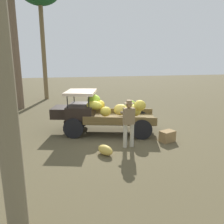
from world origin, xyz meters
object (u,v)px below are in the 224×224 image
(farmer, at_px, (129,121))
(loose_banana_bunch, at_px, (105,150))
(truck, at_px, (101,112))
(wooden_crate, at_px, (167,136))

(farmer, distance_m, loose_banana_bunch, 1.39)
(truck, bearing_deg, farmer, 126.03)
(truck, xyz_separation_m, loose_banana_bunch, (0.25, 2.40, -0.76))
(truck, distance_m, loose_banana_bunch, 2.53)
(loose_banana_bunch, bearing_deg, wooden_crate, -164.72)
(truck, relative_size, wooden_crate, 8.15)
(loose_banana_bunch, bearing_deg, farmer, -151.89)
(truck, height_order, farmer, truck)
(farmer, relative_size, loose_banana_bunch, 2.78)
(farmer, distance_m, wooden_crate, 1.86)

